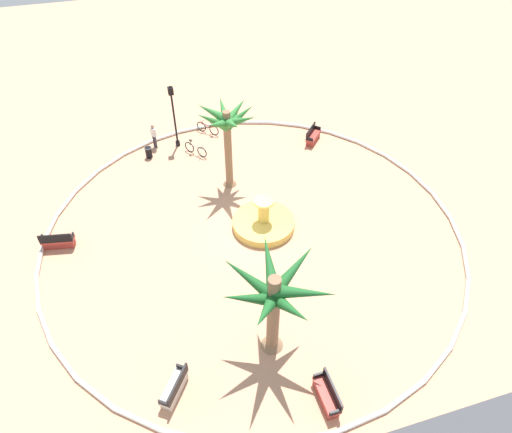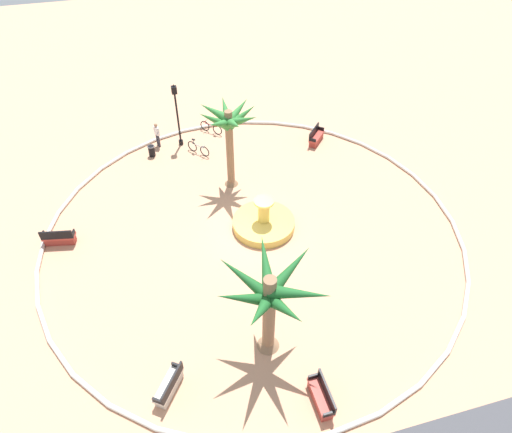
{
  "view_description": "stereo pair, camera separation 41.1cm",
  "coord_description": "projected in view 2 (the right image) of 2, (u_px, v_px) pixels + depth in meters",
  "views": [
    {
      "loc": [
        4.62,
        16.22,
        16.89
      ],
      "look_at": [
        -0.2,
        -0.07,
        1.0
      ],
      "focal_mm": 32.07,
      "sensor_mm": 36.0,
      "label": 1
    },
    {
      "loc": [
        4.22,
        16.33,
        16.89
      ],
      "look_at": [
        -0.2,
        -0.07,
        1.0
      ],
      "focal_mm": 32.07,
      "sensor_mm": 36.0,
      "label": 2
    }
  ],
  "objects": [
    {
      "name": "palm_tree_by_curb",
      "position": [
        270.0,
        297.0,
        16.71
      ],
      "size": [
        4.22,
        4.44,
        4.57
      ],
      "color": "#8E6B4C",
      "rests_on": "ground"
    },
    {
      "name": "person_cyclist_helmet",
      "position": [
        157.0,
        134.0,
        29.01
      ],
      "size": [
        0.33,
        0.48,
        1.65
      ],
      "color": "#33333D",
      "rests_on": "ground"
    },
    {
      "name": "bench_west",
      "position": [
        169.0,
        386.0,
        17.32
      ],
      "size": [
        1.33,
        1.6,
        1.0
      ],
      "color": "beige",
      "rests_on": "ground"
    },
    {
      "name": "bench_southeast",
      "position": [
        59.0,
        238.0,
        23.04
      ],
      "size": [
        1.66,
        0.79,
        1.0
      ],
      "color": "#B73D33",
      "rests_on": "ground"
    },
    {
      "name": "plaza_curb",
      "position": [
        253.0,
        231.0,
        23.79
      ],
      "size": [
        21.52,
        21.52,
        0.2
      ],
      "primitive_type": "torus",
      "color": "silver",
      "rests_on": "ground"
    },
    {
      "name": "bench_east",
      "position": [
        316.0,
        138.0,
        29.72
      ],
      "size": [
        1.43,
        1.53,
        1.0
      ],
      "color": "#B73D33",
      "rests_on": "ground"
    },
    {
      "name": "ground_plane",
      "position": [
        253.0,
        232.0,
        23.86
      ],
      "size": [
        80.0,
        80.0,
        0.0
      ],
      "primitive_type": "plane",
      "color": "tan"
    },
    {
      "name": "bicycle_by_lamppost",
      "position": [
        211.0,
        128.0,
        30.54
      ],
      "size": [
        1.27,
        1.25,
        0.94
      ],
      "color": "black",
      "rests_on": "ground"
    },
    {
      "name": "bicycle_red_frame",
      "position": [
        198.0,
        148.0,
        28.76
      ],
      "size": [
        1.17,
        1.34,
        0.94
      ],
      "color": "black",
      "rests_on": "ground"
    },
    {
      "name": "lamppost",
      "position": [
        177.0,
        110.0,
        28.1
      ],
      "size": [
        0.32,
        0.32,
        4.22
      ],
      "color": "black",
      "rests_on": "ground"
    },
    {
      "name": "palm_tree_near_fountain",
      "position": [
        229.0,
        126.0,
        24.15
      ],
      "size": [
        3.3,
        3.43,
        5.06
      ],
      "color": "#8E6B4C",
      "rests_on": "ground"
    },
    {
      "name": "trash_bin",
      "position": [
        152.0,
        151.0,
        28.58
      ],
      "size": [
        0.46,
        0.46,
        0.73
      ],
      "color": "black",
      "rests_on": "ground"
    },
    {
      "name": "fountain",
      "position": [
        264.0,
        223.0,
        23.96
      ],
      "size": [
        3.27,
        3.27,
        1.83
      ],
      "color": "gold",
      "rests_on": "ground"
    },
    {
      "name": "bench_north",
      "position": [
        321.0,
        397.0,
        17.01
      ],
      "size": [
        0.52,
        1.61,
        1.0
      ],
      "color": "#B73D33",
      "rests_on": "ground"
    }
  ]
}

